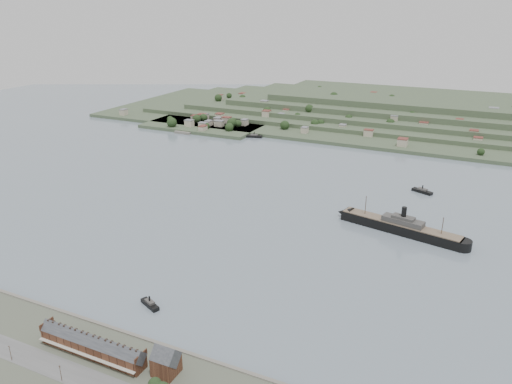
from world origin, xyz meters
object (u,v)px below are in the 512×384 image
at_px(gabled_building, 166,361).
at_px(steamship, 397,226).
at_px(terrace_row, 92,345).
at_px(tugboat, 150,304).

xyz_separation_m(gabled_building, steamship, (61.79, 192.57, -3.82)).
bearing_deg(steamship, terrace_row, -116.80).
relative_size(terrace_row, steamship, 0.57).
xyz_separation_m(steamship, tugboat, (-101.20, -151.67, -2.85)).
bearing_deg(terrace_row, tugboat, 92.44).
distance_m(steamship, tugboat, 182.36).
distance_m(terrace_row, tugboat, 45.27).
bearing_deg(gabled_building, terrace_row, -173.88).
height_order(gabled_building, tugboat, gabled_building).
relative_size(terrace_row, gabled_building, 3.95).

